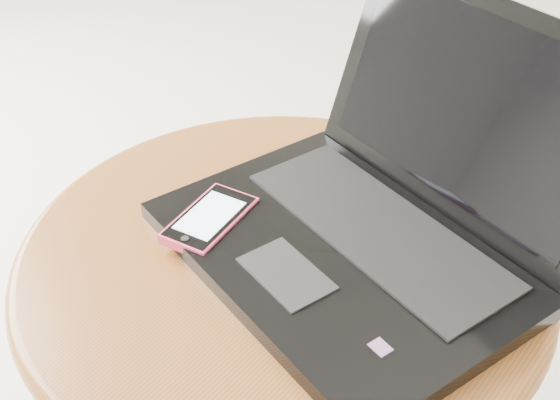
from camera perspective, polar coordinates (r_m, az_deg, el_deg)
The scene contains 4 objects.
table at distance 0.86m, azimuth 0.19°, elevation -8.71°, with size 0.58×0.58×0.46m.
laptop at distance 0.78m, azimuth 7.51°, elevation -0.89°, with size 0.45×0.43×0.24m.
phone_black at distance 0.83m, azimuth -2.43°, elevation -1.04°, with size 0.09×0.13×0.01m.
phone_pink at distance 0.80m, azimuth -5.42°, elevation -1.52°, with size 0.07×0.12×0.01m.
Camera 1 is at (0.40, -0.57, 0.97)m, focal length 47.41 mm.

